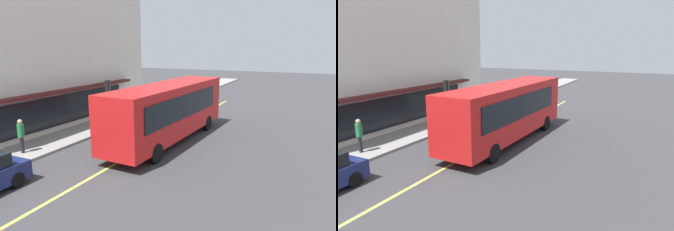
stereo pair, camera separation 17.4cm
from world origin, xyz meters
TOP-DOWN VIEW (x-y plane):
  - ground at (0.00, 0.00)m, footprint 120.00×120.00m
  - sidewalk at (0.00, 5.37)m, footprint 80.00×2.88m
  - lane_centre_stripe at (0.00, 0.00)m, footprint 36.00×0.16m
  - storefront_building at (2.15, 10.82)m, footprint 19.68×8.64m
  - bus at (2.56, -0.73)m, footprint 11.22×2.95m
  - traffic_light at (3.91, 4.74)m, footprint 0.30×0.52m
  - pedestrian_at_corner at (-3.21, 5.13)m, footprint 0.34×0.34m

SIDE VIEW (x-z plane):
  - ground at x=0.00m, z-range 0.00..0.00m
  - lane_centre_stripe at x=0.00m, z-range 0.00..0.01m
  - sidewalk at x=0.00m, z-range 0.00..0.15m
  - pedestrian_at_corner at x=-3.21m, z-range 0.34..2.17m
  - bus at x=2.56m, z-range 0.24..3.74m
  - traffic_light at x=3.91m, z-range 0.93..4.13m
  - storefront_building at x=2.15m, z-range -0.01..11.21m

